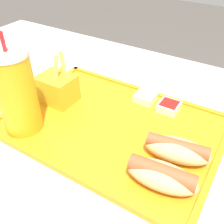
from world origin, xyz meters
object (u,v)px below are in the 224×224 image
Objects in this scene: hot_dog_far at (162,175)px; sauce_cup_ketchup at (169,106)px; sauce_cup_mayo at (145,97)px; hot_dog_near at (178,148)px; fries_carton at (57,88)px; soda_cup at (16,93)px.

hot_dog_far is 0.21m from sauce_cup_ketchup.
hot_dog_far is at bearing 121.90° from sauce_cup_mayo.
fries_carton is at bearing -4.81° from hot_dog_near.
soda_cup is at bearing 42.48° from sauce_cup_ketchup.
hot_dog_far is 2.71× the size of sauce_cup_mayo.
fries_carton is at bearing 23.04° from sauce_cup_ketchup.
soda_cup is at bearing 52.32° from sauce_cup_mayo.
sauce_cup_ketchup is (-0.24, -0.10, -0.02)m from fries_carton.
hot_dog_near is 0.14m from sauce_cup_ketchup.
hot_dog_far is at bearing 108.44° from sauce_cup_ketchup.
hot_dog_near reaches higher than sauce_cup_mayo.
soda_cup is 1.61× the size of hot_dog_near.
hot_dog_near is at bearing -163.84° from soda_cup.
soda_cup reaches higher than hot_dog_near.
soda_cup reaches higher than fries_carton.
soda_cup is 0.33m from sauce_cup_ketchup.
hot_dog_near is 2.76× the size of sauce_cup_ketchup.
hot_dog_near is 2.76× the size of sauce_cup_mayo.
fries_carton reaches higher than hot_dog_near.
sauce_cup_mayo is at bearing -58.10° from hot_dog_far.
hot_dog_near is 1.03× the size of fries_carton.
sauce_cup_ketchup is at bearing -137.52° from soda_cup.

